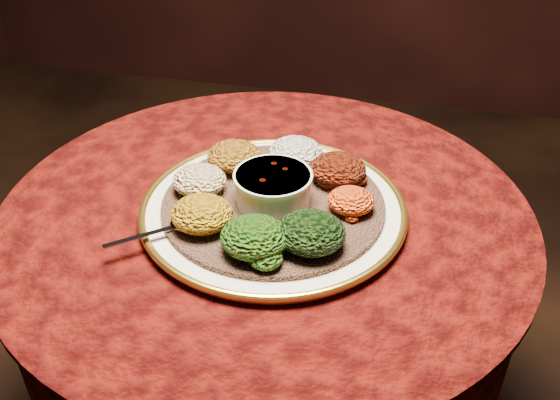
# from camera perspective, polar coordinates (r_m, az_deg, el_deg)

# --- Properties ---
(table) EXTENTS (0.96, 0.96, 0.73)m
(table) POSITION_cam_1_polar(r_m,az_deg,el_deg) (1.24, -1.26, -7.41)
(table) COLOR black
(table) RESTS_ON ground
(platter) EXTENTS (0.47, 0.47, 0.02)m
(platter) POSITION_cam_1_polar(r_m,az_deg,el_deg) (1.10, -0.62, -0.82)
(platter) COLOR silver
(platter) RESTS_ON table
(injera) EXTENTS (0.46, 0.46, 0.01)m
(injera) POSITION_cam_1_polar(r_m,az_deg,el_deg) (1.09, -0.63, -0.36)
(injera) COLOR brown
(injera) RESTS_ON platter
(stew_bowl) EXTENTS (0.14, 0.14, 0.06)m
(stew_bowl) POSITION_cam_1_polar(r_m,az_deg,el_deg) (1.07, -0.64, 1.28)
(stew_bowl) COLOR silver
(stew_bowl) RESTS_ON injera
(spoon) EXTENTS (0.13, 0.11, 0.01)m
(spoon) POSITION_cam_1_polar(r_m,az_deg,el_deg) (1.04, -9.44, -2.37)
(spoon) COLOR silver
(spoon) RESTS_ON injera
(portion_ayib) EXTENTS (0.10, 0.10, 0.05)m
(portion_ayib) POSITION_cam_1_polar(r_m,az_deg,el_deg) (1.18, 1.45, 4.42)
(portion_ayib) COLOR silver
(portion_ayib) RESTS_ON injera
(portion_kitfo) EXTENTS (0.10, 0.10, 0.05)m
(portion_kitfo) POSITION_cam_1_polar(r_m,az_deg,el_deg) (1.14, 5.31, 2.83)
(portion_kitfo) COLOR black
(portion_kitfo) RESTS_ON injera
(portion_tikil) EXTENTS (0.08, 0.08, 0.04)m
(portion_tikil) POSITION_cam_1_polar(r_m,az_deg,el_deg) (1.06, 6.51, -0.06)
(portion_tikil) COLOR #B1650E
(portion_tikil) RESTS_ON injera
(portion_gomen) EXTENTS (0.11, 0.11, 0.05)m
(portion_gomen) POSITION_cam_1_polar(r_m,az_deg,el_deg) (0.98, 2.82, -2.98)
(portion_gomen) COLOR black
(portion_gomen) RESTS_ON injera
(portion_mixveg) EXTENTS (0.11, 0.10, 0.05)m
(portion_mixveg) POSITION_cam_1_polar(r_m,az_deg,el_deg) (0.97, -2.33, -3.42)
(portion_mixveg) COLOR #AC450B
(portion_mixveg) RESTS_ON injera
(portion_kik) EXTENTS (0.10, 0.10, 0.05)m
(portion_kik) POSITION_cam_1_polar(r_m,az_deg,el_deg) (1.03, -7.16, -1.26)
(portion_kik) COLOR #AA7B0F
(portion_kik) RESTS_ON injera
(portion_timatim) EXTENTS (0.10, 0.09, 0.05)m
(portion_timatim) POSITION_cam_1_polar(r_m,az_deg,el_deg) (1.11, -7.38, 1.81)
(portion_timatim) COLOR maroon
(portion_timatim) RESTS_ON injera
(portion_shiro) EXTENTS (0.10, 0.10, 0.05)m
(portion_shiro) POSITION_cam_1_polar(r_m,az_deg,el_deg) (1.17, -4.19, 4.03)
(portion_shiro) COLOR #986612
(portion_shiro) RESTS_ON injera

